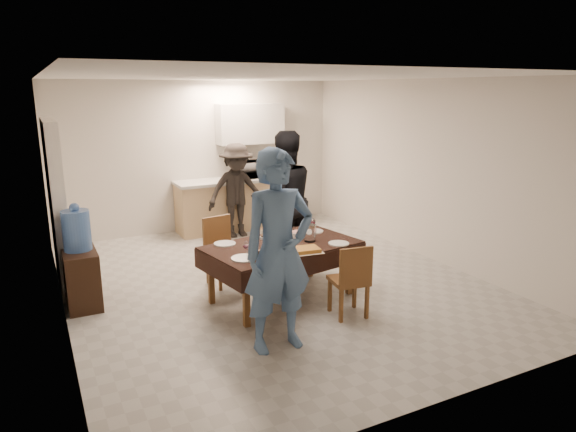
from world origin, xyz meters
name	(u,v)px	position (x,y,z in m)	size (l,w,h in m)	color
floor	(273,282)	(0.00, 0.00, 0.00)	(5.00, 6.00, 0.02)	#A8A9A4
ceiling	(271,76)	(0.00, 0.00, 2.60)	(5.00, 6.00, 0.02)	white
wall_back	(199,157)	(0.00, 3.00, 1.30)	(5.00, 0.02, 2.60)	silver
wall_front	(445,250)	(0.00, -3.00, 1.30)	(5.00, 0.02, 2.60)	silver
wall_left	(53,204)	(-2.50, 0.00, 1.30)	(0.02, 6.00, 2.60)	silver
wall_right	(427,170)	(2.50, 0.00, 1.30)	(0.02, 6.00, 2.60)	silver
stub_partition	(57,204)	(-2.42, 1.20, 1.05)	(0.15, 1.40, 2.10)	white
kitchen_base_cabinet	(239,205)	(0.60, 2.68, 0.43)	(2.20, 0.60, 0.86)	tan
kitchen_worktop	(239,180)	(0.60, 2.68, 0.89)	(2.24, 0.64, 0.05)	#BBBBB6
upper_cabinet	(250,124)	(0.90, 2.82, 1.85)	(1.20, 0.34, 0.70)	silver
dining_table	(282,247)	(-0.13, -0.52, 0.65)	(1.90, 1.31, 0.68)	black
chair_near_left	(279,282)	(-0.58, -1.36, 0.58)	(0.58, 0.60, 0.51)	brown
chair_near_right	(353,274)	(0.32, -1.35, 0.51)	(0.43, 0.43, 0.45)	brown
chair_far_left	(226,246)	(-0.58, 0.14, 0.53)	(0.46, 0.46, 0.47)	brown
chair_far_right	(290,231)	(0.32, 0.13, 0.62)	(0.61, 0.62, 0.55)	brown
console	(81,277)	(-2.28, 0.37, 0.33)	(0.36, 0.72, 0.67)	black
water_jug	(76,230)	(-2.28, 0.37, 0.90)	(0.31, 0.31, 0.46)	#4C7AC6
wine_bottle	(276,231)	(-0.18, -0.47, 0.84)	(0.08, 0.08, 0.32)	black
water_pitcher	(310,233)	(0.22, -0.57, 0.79)	(0.13, 0.13, 0.21)	white
savoury_tart	(305,250)	(-0.03, -0.90, 0.71)	(0.37, 0.28, 0.05)	#B67935
salad_bowl	(297,234)	(0.17, -0.34, 0.71)	(0.17, 0.17, 0.07)	silver
mushroom_dish	(268,237)	(-0.18, -0.24, 0.70)	(0.19, 0.19, 0.03)	silver
wine_glass_a	(246,249)	(-0.68, -0.77, 0.77)	(0.08, 0.08, 0.18)	white
wine_glass_b	(312,226)	(0.42, -0.27, 0.78)	(0.09, 0.09, 0.20)	white
wine_glass_c	(256,232)	(-0.33, -0.22, 0.78)	(0.09, 0.09, 0.19)	white
plate_near_left	(244,258)	(-0.73, -0.82, 0.69)	(0.28, 0.28, 0.02)	silver
plate_near_right	(339,243)	(0.47, -0.82, 0.69)	(0.24, 0.24, 0.01)	silver
plate_far_left	(225,244)	(-0.73, -0.22, 0.69)	(0.26, 0.26, 0.01)	silver
plate_far_right	(313,231)	(0.47, -0.22, 0.69)	(0.25, 0.25, 0.01)	silver
microwave	(254,169)	(0.90, 2.68, 1.06)	(0.53, 0.36, 0.29)	silver
person_near	(279,252)	(-0.68, -1.57, 0.97)	(0.71, 0.47, 1.95)	#4D6F9C
person_far	(284,200)	(0.42, 0.53, 0.96)	(0.93, 0.72, 1.91)	black
person_kitchen	(237,191)	(0.39, 2.23, 0.79)	(1.02, 0.59, 1.58)	black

